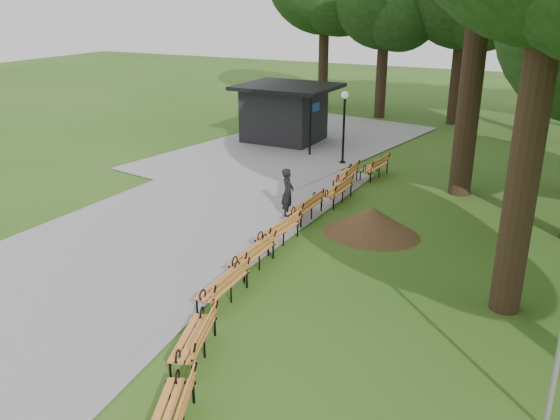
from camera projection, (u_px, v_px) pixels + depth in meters
The scene contains 15 objects.
ground at pixel (232, 287), 14.77m from camera, with size 100.00×100.00×0.00m, color #2D5618.
path at pixel (174, 221), 18.95m from camera, with size 12.00×38.00×0.06m, color gray.
person at pixel (288, 193), 19.22m from camera, with size 0.60×0.39×1.65m, color black.
kiosk at pixel (284, 113), 29.08m from camera, with size 4.58×3.98×2.87m, color black, non-canonical shape.
lamp_post at pixel (344, 112), 24.79m from camera, with size 0.32×0.32×3.16m.
dirt_mound at pixel (372, 221), 17.86m from camera, with size 2.53×2.53×0.88m, color #47301C.
bench_0 at pixel (170, 413), 9.64m from camera, with size 1.90×0.64×0.88m, color orange, non-canonical shape.
bench_1 at pixel (193, 338), 11.75m from camera, with size 1.90×0.64×0.88m, color orange, non-canonical shape.
bench_2 at pixel (223, 284), 13.93m from camera, with size 1.90×0.64×0.88m, color orange, non-canonical shape.
bench_3 at pixel (252, 254), 15.59m from camera, with size 1.90×0.64×0.88m, color orange, non-canonical shape.
bench_4 at pixel (277, 231), 17.13m from camera, with size 1.90×0.64×0.88m, color orange, non-canonical shape.
bench_5 at pixel (305, 207), 19.08m from camera, with size 1.90×0.64×0.88m, color orange, non-canonical shape.
bench_6 at pixel (337, 190), 20.70m from camera, with size 1.90×0.64×0.88m, color orange, non-canonical shape.
bench_7 at pixel (345, 175), 22.41m from camera, with size 1.90×0.64×0.88m, color orange, non-canonical shape.
bench_8 at pixel (374, 166), 23.56m from camera, with size 1.90×0.64×0.88m, color orange, non-canonical shape.
Camera 1 is at (6.99, -11.25, 6.93)m, focal length 37.39 mm.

